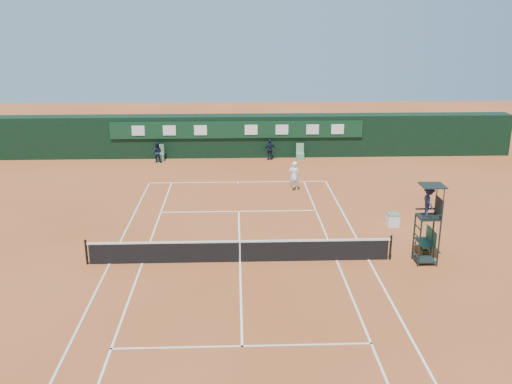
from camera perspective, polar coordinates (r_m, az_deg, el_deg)
ground at (r=24.31m, az=-1.61°, el=-6.99°), size 90.00×90.00×0.00m
court_lines at (r=24.31m, az=-1.61°, el=-6.98°), size 11.05×23.85×0.01m
tennis_net at (r=24.10m, az=-1.62°, el=-5.89°), size 12.90×0.10×1.10m
back_wall at (r=41.75m, az=-1.90°, el=5.66°), size 40.00×1.65×3.00m
linesman_chair_left at (r=41.14m, az=-9.57°, el=3.54°), size 0.55×0.50×1.15m
linesman_chair_right at (r=41.05m, az=4.43°, el=3.71°), size 0.55×0.50×1.15m
umpire_chair at (r=24.39m, az=16.92°, el=-1.49°), size 0.96×0.95×3.42m
player_bench at (r=26.09m, az=16.79°, el=-4.58°), size 0.55×1.20×1.10m
tennis_bag at (r=26.02m, az=16.20°, el=-5.68°), size 0.46×0.80×0.28m
cooler at (r=28.93m, az=13.53°, el=-2.70°), size 0.57×0.57×0.65m
tennis_ball at (r=33.47m, az=4.08°, el=-0.00°), size 0.06×0.06×0.06m
player at (r=33.62m, az=3.83°, el=1.60°), size 0.69×0.49×1.77m
ball_kid_left at (r=40.64m, az=-9.85°, el=3.94°), size 0.78×0.66×1.44m
ball_kid_right at (r=40.71m, az=1.40°, el=4.26°), size 0.94×0.59×1.50m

